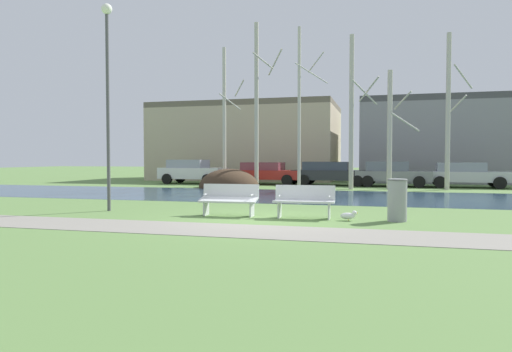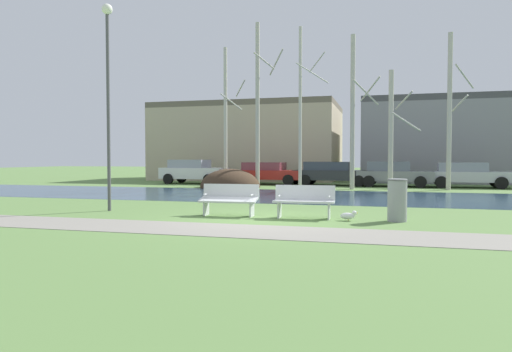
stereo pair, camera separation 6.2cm
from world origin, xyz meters
name	(u,v)px [view 1 (the left image)]	position (x,y,z in m)	size (l,w,h in m)	color
ground_plane	(314,193)	(0.00, 10.00, 0.00)	(120.00, 120.00, 0.00)	#5B7F42
paved_path_strip	(239,231)	(0.00, -1.84, 0.01)	(60.00, 1.85, 0.01)	gray
river_band	(307,196)	(0.00, 7.89, 0.00)	(80.00, 7.29, 0.01)	#284256
soil_mound	(229,187)	(-4.98, 12.56, 0.00)	(3.30, 3.09, 2.04)	#423021
bench_left	(229,199)	(-1.05, 0.65, 0.47)	(1.62, 0.63, 0.87)	silver
bench_right	(304,201)	(1.04, 0.65, 0.47)	(1.62, 0.63, 0.87)	silver
trash_bin	(397,199)	(3.40, 0.67, 0.55)	(0.50, 0.50, 1.07)	gray
seagull	(349,216)	(2.21, 0.47, 0.13)	(0.45, 0.17, 0.26)	white
streetlamp	(107,76)	(-4.94, 0.86, 4.05)	(0.32, 0.32, 6.19)	#4C4C51
birch_far_left	(225,116)	(-5.64, 13.83, 4.01)	(1.35, 2.27, 7.90)	beige
birch_left	(257,103)	(-3.56, 13.18, 4.59)	(1.60, 2.44, 8.97)	#BCB7A8
birch_center_left	(300,106)	(-1.07, 12.46, 4.30)	(1.57, 2.78, 8.37)	beige
birch_center	(352,111)	(1.57, 12.83, 4.01)	(1.51, 2.65, 7.89)	#BCB7A8
birch_center_right	(391,129)	(3.47, 13.27, 3.10)	(1.58, 2.50, 6.08)	#BCB7A8
birch_right	(449,111)	(6.27, 13.61, 3.98)	(1.21, 1.94, 7.86)	#BCB7A8
parked_van_nearest_white	(192,171)	(-8.44, 15.63, 0.79)	(4.19, 2.15, 1.51)	silver
parked_sedan_second_red	(267,172)	(-3.74, 16.19, 0.73)	(4.39, 2.29, 1.35)	maroon
parked_hatch_third_dark	(331,173)	(0.18, 16.03, 0.74)	(4.72, 2.16, 1.39)	#282B30
parked_wagon_fourth_grey	(392,173)	(3.61, 15.82, 0.75)	(4.18, 2.24, 1.41)	slate
parked_suv_fifth_silver	(465,174)	(7.45, 15.78, 0.73)	(4.45, 2.13, 1.36)	#B2B5BC
building_beige_block	(249,143)	(-6.76, 22.75, 2.80)	(13.24, 8.29, 5.59)	#BCAD8E
building_grey_warehouse	(495,140)	(10.40, 22.68, 2.78)	(17.46, 7.57, 5.57)	gray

